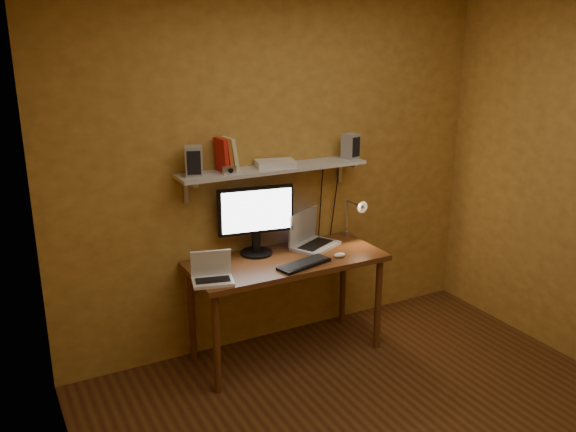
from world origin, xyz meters
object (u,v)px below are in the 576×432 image
monitor (256,217)px  keyboard (304,264)px  mouse (340,255)px  speaker_left (194,161)px  router (275,164)px  wall_shelf (274,169)px  netbook (212,273)px  desk_lamp (355,213)px  desk (287,270)px  shelf_camera (230,170)px  laptop (310,237)px  speaker_right (350,146)px

monitor → keyboard: 0.49m
keyboard → mouse: mouse is taller
speaker_left → router: speaker_left is taller
wall_shelf → netbook: 0.89m
monitor → router: size_ratio=2.03×
monitor → speaker_left: size_ratio=2.74×
keyboard → desk_lamp: (0.62, 0.30, 0.20)m
desk → wall_shelf: (0.00, 0.19, 0.69)m
shelf_camera → speaker_left: bearing=165.4°
laptop → mouse: laptop is taller
desk_lamp → monitor: bearing=176.0°
desk → netbook: netbook is taller
speaker_left → mouse: bearing=-1.2°
wall_shelf → mouse: bearing=-45.3°
netbook → speaker_left: bearing=99.9°
speaker_left → wall_shelf: bearing=19.3°
netbook → speaker_left: (0.02, 0.32, 0.67)m
wall_shelf → keyboard: size_ratio=3.50×
speaker_left → router: size_ratio=0.74×
router → laptop: bearing=-8.8°
keyboard → desk_lamp: desk_lamp is taller
netbook → mouse: size_ratio=3.38×
wall_shelf → desk_lamp: size_ratio=3.73×
netbook → speaker_left: size_ratio=1.49×
desk → mouse: mouse is taller
shelf_camera → speaker_right: bearing=3.2°
wall_shelf → router: bearing=8.5°
netbook → router: size_ratio=1.10×
shelf_camera → mouse: bearing=-22.2°
desk → speaker_right: size_ratio=7.52×
keyboard → speaker_right: speaker_right is taller
netbook → desk: bearing=26.3°
monitor → speaker_right: 0.90m
laptop → wall_shelf: bearing=144.5°
keyboard → shelf_camera: (-0.40, 0.31, 0.64)m
netbook → router: router is taller
desk → keyboard: 0.20m
monitor → netbook: monitor is taller
desk → shelf_camera: shelf_camera is taller
desk → monitor: (-0.15, 0.18, 0.37)m
desk → monitor: 0.44m
keyboard → monitor: bearing=104.0°
keyboard → mouse: (0.30, 0.02, 0.01)m
router → mouse: bearing=-46.6°
netbook → router: (0.63, 0.33, 0.59)m
monitor → shelf_camera: shelf_camera is taller
netbook → wall_shelf: bearing=42.2°
wall_shelf → netbook: size_ratio=4.69×
laptop → desk_lamp: (0.38, -0.03, 0.14)m
desk → wall_shelf: wall_shelf is taller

